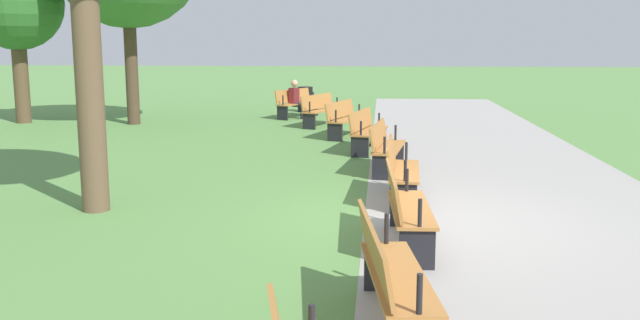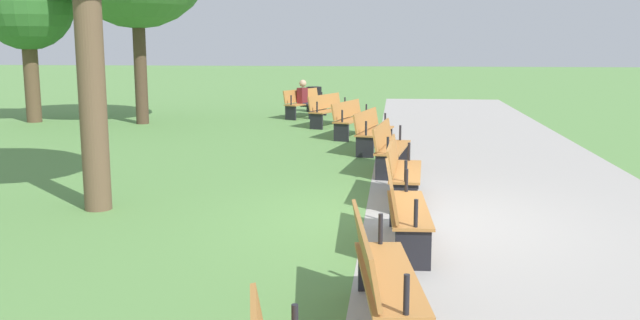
% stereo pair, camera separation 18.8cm
% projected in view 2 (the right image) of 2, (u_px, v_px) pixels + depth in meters
% --- Properties ---
extents(ground_plane, '(120.00, 120.00, 0.00)m').
position_uv_depth(ground_plane, '(408.00, 221.00, 9.16)').
color(ground_plane, '#5B8C47').
extents(path_paving, '(40.29, 4.63, 0.01)m').
position_uv_depth(path_paving, '(541.00, 224.00, 8.98)').
color(path_paving, '#A39E99').
rests_on(path_paving, ground).
extents(bench_0, '(1.85, 1.25, 0.89)m').
position_uv_depth(bench_0, '(305.00, 102.00, 21.68)').
color(bench_0, '#B27538').
rests_on(bench_0, ground).
extents(bench_1, '(1.87, 1.13, 0.89)m').
position_uv_depth(bench_1, '(329.00, 109.00, 19.47)').
color(bench_1, '#B27538').
rests_on(bench_1, ground).
extents(bench_2, '(1.89, 0.99, 0.89)m').
position_uv_depth(bench_2, '(351.00, 118.00, 17.21)').
color(bench_2, '#B27538').
rests_on(bench_2, ground).
extents(bench_3, '(1.89, 0.85, 0.89)m').
position_uv_depth(bench_3, '(372.00, 130.00, 14.90)').
color(bench_3, '#B27538').
rests_on(bench_3, ground).
extents(bench_4, '(1.88, 0.70, 0.89)m').
position_uv_depth(bench_4, '(389.00, 146.00, 12.58)').
color(bench_4, '#B27538').
rests_on(bench_4, ground).
extents(bench_5, '(1.85, 0.55, 0.89)m').
position_uv_depth(bench_5, '(401.00, 169.00, 10.25)').
color(bench_5, '#B27538').
rests_on(bench_5, ground).
extents(bench_6, '(1.85, 0.55, 0.89)m').
position_uv_depth(bench_6, '(403.00, 207.00, 7.94)').
color(bench_6, '#B27538').
rests_on(bench_6, ground).
extents(bench_7, '(1.88, 0.70, 0.89)m').
position_uv_depth(bench_7, '(380.00, 273.00, 5.65)').
color(bench_7, '#B27538').
rests_on(bench_7, ground).
extents(person_seated, '(0.51, 0.60, 1.20)m').
position_uv_depth(person_seated, '(305.00, 98.00, 21.42)').
color(person_seated, maroon).
rests_on(person_seated, ground).
extents(tree_1, '(2.69, 2.69, 4.82)m').
position_uv_depth(tree_1, '(26.00, 5.00, 19.93)').
color(tree_1, brown).
rests_on(tree_1, ground).
extents(trash_bin, '(0.52, 0.52, 0.85)m').
position_uv_depth(trash_bin, '(314.00, 99.00, 23.46)').
color(trash_bin, black).
rests_on(trash_bin, ground).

